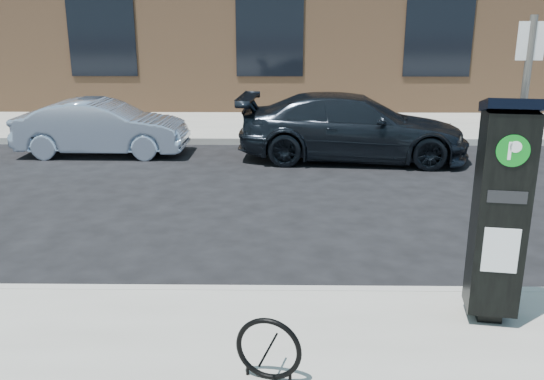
{
  "coord_description": "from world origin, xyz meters",
  "views": [
    {
      "loc": [
        0.3,
        -5.66,
        2.95
      ],
      "look_at": [
        0.22,
        0.5,
        1.1
      ],
      "focal_mm": 38.0,
      "sensor_mm": 36.0,
      "label": 1
    }
  ],
  "objects_px": {
    "sign_pole": "(515,170)",
    "bike_rack": "(269,349)",
    "car_silver": "(102,127)",
    "car_dark": "(352,127)",
    "parking_kiosk": "(500,210)"
  },
  "relations": [
    {
      "from": "sign_pole",
      "to": "bike_rack",
      "type": "xyz_separation_m",
      "value": [
        -2.33,
        -1.32,
        -1.14
      ]
    },
    {
      "from": "car_silver",
      "to": "car_dark",
      "type": "height_order",
      "value": "car_dark"
    },
    {
      "from": "sign_pole",
      "to": "bike_rack",
      "type": "relative_size",
      "value": 5.16
    },
    {
      "from": "car_silver",
      "to": "car_dark",
      "type": "distance_m",
      "value": 5.51
    },
    {
      "from": "bike_rack",
      "to": "car_silver",
      "type": "bearing_deg",
      "value": 130.18
    },
    {
      "from": "sign_pole",
      "to": "parking_kiosk",
      "type": "bearing_deg",
      "value": -128.59
    },
    {
      "from": "parking_kiosk",
      "to": "bike_rack",
      "type": "height_order",
      "value": "parking_kiosk"
    },
    {
      "from": "parking_kiosk",
      "to": "car_dark",
      "type": "relative_size",
      "value": 0.44
    },
    {
      "from": "parking_kiosk",
      "to": "car_dark",
      "type": "bearing_deg",
      "value": 102.78
    },
    {
      "from": "sign_pole",
      "to": "car_silver",
      "type": "height_order",
      "value": "sign_pole"
    },
    {
      "from": "sign_pole",
      "to": "car_dark",
      "type": "relative_size",
      "value": 0.58
    },
    {
      "from": "parking_kiosk",
      "to": "sign_pole",
      "type": "height_order",
      "value": "sign_pole"
    },
    {
      "from": "sign_pole",
      "to": "car_dark",
      "type": "bearing_deg",
      "value": 92.52
    },
    {
      "from": "sign_pole",
      "to": "bike_rack",
      "type": "bearing_deg",
      "value": -153.71
    },
    {
      "from": "parking_kiosk",
      "to": "car_silver",
      "type": "relative_size",
      "value": 0.58
    }
  ]
}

